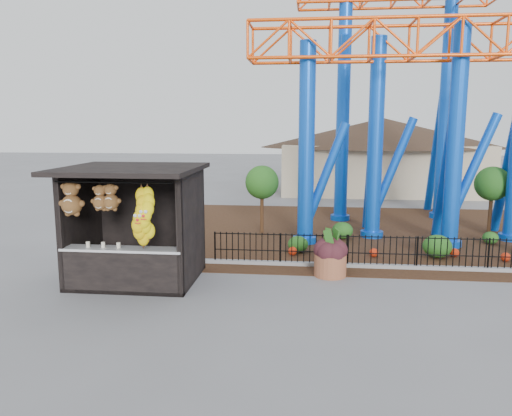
# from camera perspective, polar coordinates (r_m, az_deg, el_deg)

# --- Properties ---
(ground) EXTENTS (120.00, 120.00, 0.00)m
(ground) POSITION_cam_1_polar(r_m,az_deg,el_deg) (12.42, -1.81, -10.28)
(ground) COLOR slate
(ground) RESTS_ON ground
(mulch_bed) EXTENTS (18.00, 12.00, 0.02)m
(mulch_bed) POSITION_cam_1_polar(r_m,az_deg,el_deg) (20.15, 12.81, -2.73)
(mulch_bed) COLOR #331E11
(mulch_bed) RESTS_ON ground
(curb) EXTENTS (18.00, 0.18, 0.12)m
(curb) POSITION_cam_1_polar(r_m,az_deg,el_deg) (15.33, 14.91, -6.50)
(curb) COLOR gray
(curb) RESTS_ON ground
(prize_booth) EXTENTS (3.50, 3.40, 3.12)m
(prize_booth) POSITION_cam_1_polar(r_m,az_deg,el_deg) (13.58, -13.96, -2.12)
(prize_booth) COLOR black
(prize_booth) RESTS_ON ground
(picket_fence) EXTENTS (12.20, 0.06, 1.00)m
(picket_fence) POSITION_cam_1_polar(r_m,az_deg,el_deg) (15.38, 18.30, -4.91)
(picket_fence) COLOR black
(picket_fence) RESTS_ON ground
(roller_coaster) EXTENTS (11.00, 6.37, 10.82)m
(roller_coaster) POSITION_cam_1_polar(r_m,az_deg,el_deg) (20.22, 16.69, 15.49)
(roller_coaster) COLOR blue
(roller_coaster) RESTS_ON ground
(terracotta_planter) EXTENTS (1.04, 1.04, 0.62)m
(terracotta_planter) POSITION_cam_1_polar(r_m,az_deg,el_deg) (14.23, 8.48, -6.47)
(terracotta_planter) COLOR #995537
(terracotta_planter) RESTS_ON ground
(planter_foliage) EXTENTS (0.70, 0.70, 0.64)m
(planter_foliage) POSITION_cam_1_polar(r_m,az_deg,el_deg) (14.07, 8.54, -3.99)
(planter_foliage) COLOR #36151B
(planter_foliage) RESTS_ON terracotta_planter
(potted_plant) EXTENTS (0.81, 0.73, 0.82)m
(potted_plant) POSITION_cam_1_polar(r_m,az_deg,el_deg) (14.78, 9.11, -5.46)
(potted_plant) COLOR #235418
(potted_plant) RESTS_ON ground
(landscaping) EXTENTS (7.95, 3.19, 0.73)m
(landscaping) POSITION_cam_1_polar(r_m,az_deg,el_deg) (17.52, 16.30, -3.69)
(landscaping) COLOR #235619
(landscaping) RESTS_ON mulch_bed
(pavilion) EXTENTS (15.00, 15.00, 4.80)m
(pavilion) POSITION_cam_1_polar(r_m,az_deg,el_deg) (31.89, 14.19, 7.20)
(pavilion) COLOR #BFAD8C
(pavilion) RESTS_ON ground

